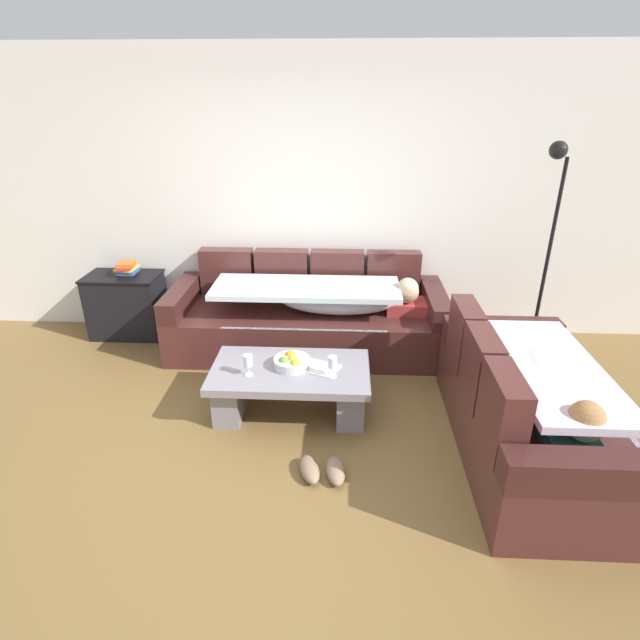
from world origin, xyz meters
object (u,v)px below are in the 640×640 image
object	(u,v)px
side_cabinet	(127,305)
fruit_bowl	(292,362)
couch_along_wall	(312,317)
coffee_table	(291,384)
couch_near_window	(529,410)
wine_glass_near_right	(333,363)
floor_lamp	(546,245)
pair_of_shoes	(323,470)
open_magazine	(320,368)
book_stack_on_cabinet	(127,269)
wine_glass_near_left	(248,361)

from	to	relation	value
side_cabinet	fruit_bowl	bearing A→B (deg)	-35.06
couch_along_wall	coffee_table	distance (m)	1.08
side_cabinet	couch_near_window	bearing A→B (deg)	-26.10
couch_near_window	wine_glass_near_right	size ratio (longest dim) A/B	11.10
wine_glass_near_right	floor_lamp	bearing A→B (deg)	29.78
wine_glass_near_right	pair_of_shoes	world-z (taller)	wine_glass_near_right
open_magazine	pair_of_shoes	distance (m)	0.81
couch_along_wall	couch_near_window	xyz separation A→B (m)	(1.56, -1.47, 0.01)
coffee_table	book_stack_on_cabinet	world-z (taller)	book_stack_on_cabinet
side_cabinet	book_stack_on_cabinet	distance (m)	0.39
wine_glass_near_right	floor_lamp	world-z (taller)	floor_lamp
wine_glass_near_right	side_cabinet	size ratio (longest dim) A/B	0.23
wine_glass_near_left	pair_of_shoes	world-z (taller)	wine_glass_near_left
pair_of_shoes	book_stack_on_cabinet	bearing A→B (deg)	134.91
couch_near_window	wine_glass_near_left	xyz separation A→B (m)	(-1.95, 0.29, 0.16)
open_magazine	floor_lamp	xyz separation A→B (m)	(1.86, 0.89, 0.73)
couch_near_window	wine_glass_near_left	distance (m)	1.98
wine_glass_near_left	floor_lamp	xyz separation A→B (m)	(2.38, 1.02, 0.62)
couch_near_window	side_cabinet	bearing A→B (deg)	63.90
side_cabinet	floor_lamp	size ratio (longest dim) A/B	0.37
wine_glass_near_left	couch_near_window	bearing A→B (deg)	-8.32
wine_glass_near_left	floor_lamp	world-z (taller)	floor_lamp
coffee_table	floor_lamp	bearing A→B (deg)	23.40
side_cabinet	pair_of_shoes	world-z (taller)	side_cabinet
wine_glass_near_left	open_magazine	xyz separation A→B (m)	(0.52, 0.12, -0.11)
fruit_bowl	book_stack_on_cabinet	distance (m)	2.18
couch_near_window	floor_lamp	size ratio (longest dim) A/B	0.94
couch_near_window	coffee_table	distance (m)	1.71
pair_of_shoes	coffee_table	bearing A→B (deg)	111.07
side_cabinet	wine_glass_near_right	bearing A→B (deg)	-33.41
side_cabinet	book_stack_on_cabinet	xyz separation A→B (m)	(0.06, 0.00, 0.39)
coffee_table	wine_glass_near_left	distance (m)	0.41
wine_glass_near_left	book_stack_on_cabinet	bearing A→B (deg)	135.64
coffee_table	floor_lamp	world-z (taller)	floor_lamp
book_stack_on_cabinet	coffee_table	bearing A→B (deg)	-36.75
couch_along_wall	couch_near_window	size ratio (longest dim) A/B	1.39
wine_glass_near_right	floor_lamp	xyz separation A→B (m)	(1.76, 1.01, 0.62)
couch_along_wall	floor_lamp	xyz separation A→B (m)	(1.99, -0.17, 0.79)
open_magazine	fruit_bowl	bearing A→B (deg)	-162.97
couch_near_window	fruit_bowl	distance (m)	1.70
wine_glass_near_right	side_cabinet	distance (m)	2.55
coffee_table	pair_of_shoes	xyz separation A→B (m)	(0.28, -0.73, -0.19)
open_magazine	side_cabinet	xyz separation A→B (m)	(-2.02, 1.29, -0.06)
side_cabinet	open_magazine	bearing A→B (deg)	-32.44
couch_along_wall	wine_glass_near_left	size ratio (longest dim) A/B	15.43
book_stack_on_cabinet	floor_lamp	world-z (taller)	floor_lamp
coffee_table	pair_of_shoes	size ratio (longest dim) A/B	3.49
side_cabinet	pair_of_shoes	size ratio (longest dim) A/B	2.09
couch_along_wall	wine_glass_near_left	distance (m)	1.26
couch_near_window	open_magazine	size ratio (longest dim) A/B	6.58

